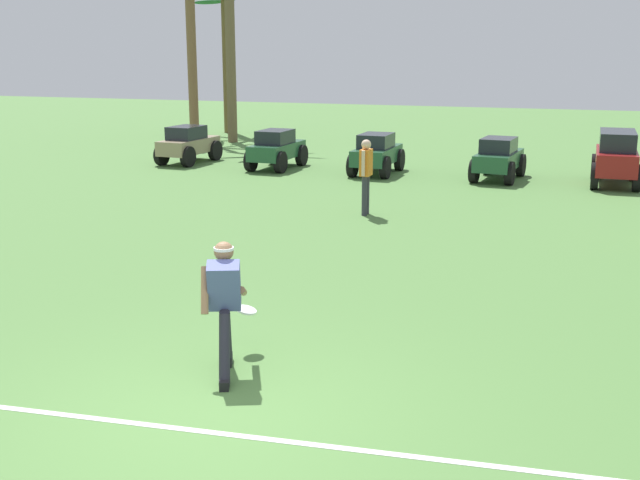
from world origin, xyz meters
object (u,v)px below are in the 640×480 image
Objects in this scene: frisbee_thrower at (225,301)px; palm_tree_far_left at (191,28)px; frisbee_in_flight at (246,310)px; teammate_midfield at (366,170)px; parked_car_slot_a at (188,144)px; palm_tree_right_of_centre at (227,48)px; palm_tree_far_right at (230,15)px; palm_tree_left_of_centre at (191,43)px; parked_car_slot_e at (616,156)px; parked_car_slot_c at (377,153)px; parked_car_slot_b at (276,149)px; parked_car_slot_d at (499,158)px.

frisbee_thrower is 23.44m from palm_tree_far_left.
frisbee_in_flight is 7.81m from teammate_midfield.
parked_car_slot_a is at bearing 119.09° from frisbee_thrower.
parked_car_slot_a is at bearing -73.11° from palm_tree_right_of_centre.
frisbee_thrower is 0.25× the size of palm_tree_right_of_centre.
teammate_midfield is at bearing -53.60° from palm_tree_far_right.
palm_tree_left_of_centre is 2.24m from palm_tree_right_of_centre.
parked_car_slot_e is at bearing -0.11° from parked_car_slot_a.
frisbee_thrower is at bearing -60.91° from parked_car_slot_a.
parked_car_slot_e is (11.99, -0.02, 0.16)m from parked_car_slot_a.
parked_car_slot_c is 11.72m from palm_tree_far_left.
parked_car_slot_b is at bearing 109.52° from frisbee_thrower.
palm_tree_far_right is at bearing 100.36° from parked_car_slot_a.
palm_tree_left_of_centre is (-8.77, 6.23, 2.92)m from parked_car_slot_c.
parked_car_slot_e is 16.85m from palm_tree_right_of_centre.
palm_tree_far_left reaches higher than palm_tree_left_of_centre.
parked_car_slot_a reaches higher than frisbee_in_flight.
teammate_midfield is at bearing -131.81° from parked_car_slot_e.
parked_car_slot_a is at bearing 178.93° from parked_car_slot_d.
parked_car_slot_b is 10.36m from palm_tree_right_of_centre.
palm_tree_right_of_centre is (-5.39, 8.40, 2.76)m from parked_car_slot_b.
palm_tree_far_right reaches higher than frisbee_in_flight.
parked_car_slot_a is at bearing 120.12° from frisbee_in_flight.
teammate_midfield is 15.48m from palm_tree_left_of_centre.
palm_tree_far_left is at bearing 132.12° from parked_car_slot_b.
frisbee_thrower is 0.19× the size of palm_tree_far_right.
parked_car_slot_d is 0.33× the size of palm_tree_far_left.
palm_tree_far_right is (-8.76, 19.26, 3.66)m from frisbee_thrower.
parked_car_slot_c is (-1.96, 13.80, -0.23)m from frisbee_thrower.
frisbee_thrower is at bearing -106.65° from parked_car_slot_e.
frisbee_in_flight is at bearing -64.91° from palm_tree_far_right.
palm_tree_right_of_centre is at bearing 134.70° from parked_car_slot_c.
frisbee_thrower is 14.66m from parked_car_slot_b.
parked_car_slot_e is 0.40× the size of palm_tree_left_of_centre.
palm_tree_far_left is (-15.11, 6.48, 3.33)m from parked_car_slot_e.
frisbee_in_flight is 22.30m from palm_tree_left_of_centre.
palm_tree_far_right reaches higher than parked_car_slot_d.
palm_tree_right_of_centre is (0.43, 2.19, -0.16)m from palm_tree_left_of_centre.
teammate_midfield is 0.70× the size of parked_car_slot_c.
parked_car_slot_a is 1.01× the size of parked_car_slot_b.
parked_car_slot_c is at bearing -36.71° from palm_tree_far_left.
palm_tree_right_of_centre is 0.75× the size of palm_tree_far_right.
palm_tree_far_left is 0.91× the size of palm_tree_far_right.
parked_car_slot_b is 7.72m from palm_tree_far_right.
palm_tree_far_left is 2.52m from palm_tree_far_right.
teammate_midfield is 7.46m from parked_car_slot_e.
parked_car_slot_d is (1.31, 13.85, -0.23)m from frisbee_thrower.
parked_car_slot_b is 0.98× the size of parked_car_slot_d.
parked_car_slot_b is at bearing -57.30° from palm_tree_right_of_centre.
parked_car_slot_e is (6.14, 0.20, 0.16)m from parked_car_slot_c.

